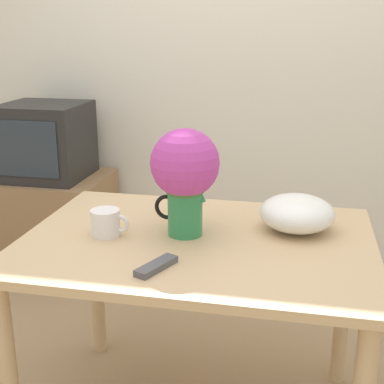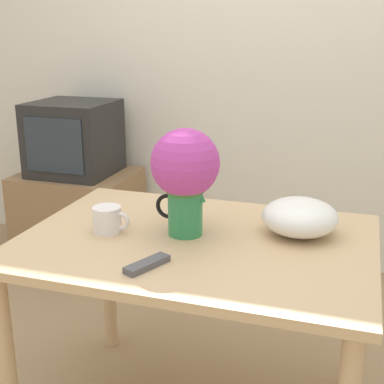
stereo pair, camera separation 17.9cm
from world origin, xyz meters
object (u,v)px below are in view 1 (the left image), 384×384
flower_vase (185,172)px  coffee_mug (106,223)px  tv_set (46,141)px  white_bowl (297,213)px

flower_vase → coffee_mug: 0.32m
tv_set → coffee_mug: bearing=-55.8°
coffee_mug → white_bowl: size_ratio=0.51×
white_bowl → tv_set: 1.83m
coffee_mug → tv_set: 1.51m
flower_vase → coffee_mug: bearing=-165.8°
coffee_mug → white_bowl: (0.63, 0.18, 0.02)m
flower_vase → white_bowl: 0.42m
coffee_mug → tv_set: size_ratio=0.28×
flower_vase → coffee_mug: size_ratio=2.74×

